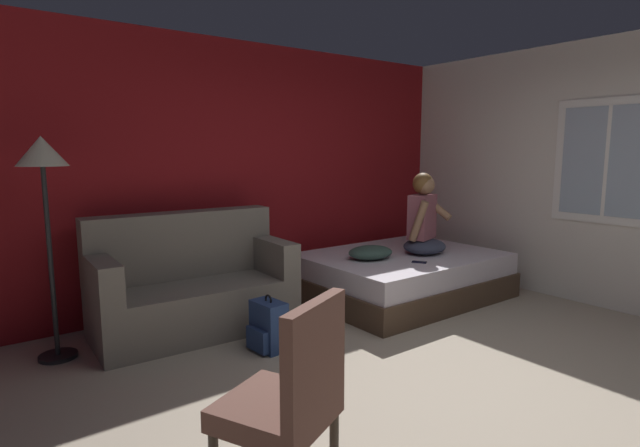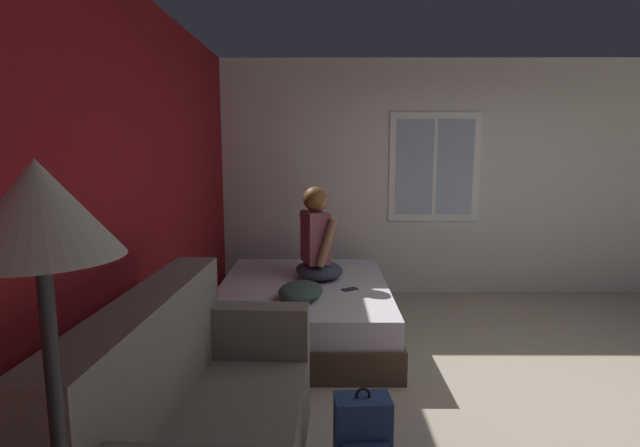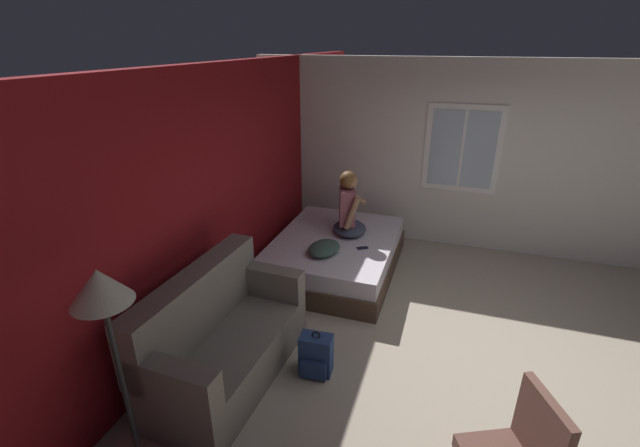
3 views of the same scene
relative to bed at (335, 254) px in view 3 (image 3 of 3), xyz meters
The scene contains 10 objects.
ground_plane 2.28m from the bed, 124.85° to the right, with size 40.00×40.00×0.00m, color tan.
wall_back_accent 2.01m from the bed, 140.56° to the left, with size 10.28×0.16×2.70m, color maroon.
wall_side_with_window 2.59m from the bed, 52.37° to the right, with size 0.19×7.08×2.70m.
bed is the anchor object (origin of this frame).
couch 2.28m from the bed, 169.28° to the left, with size 1.73×0.89×1.04m.
person_seated 0.64m from the bed, 33.00° to the right, with size 0.63×0.58×0.88m.
backpack 1.98m from the bed, 168.66° to the right, with size 0.25×0.31×0.46m.
throw_pillow 0.56m from the bed, behind, with size 0.48×0.36×0.14m, color #385147.
cell_phone 0.52m from the bed, 114.38° to the right, with size 0.07×0.14×0.01m, color black.
floor_lamp 3.56m from the bed, behind, with size 0.36×0.36×1.70m.
Camera 3 is at (-3.65, 0.43, 2.90)m, focal length 24.00 mm.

